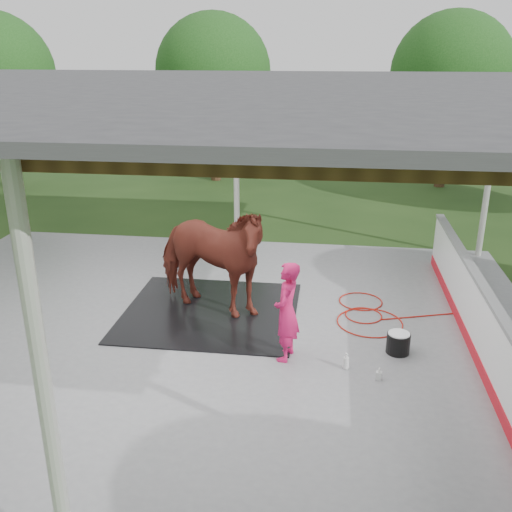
# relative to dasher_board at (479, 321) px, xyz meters

# --- Properties ---
(ground) EXTENTS (100.00, 100.00, 0.00)m
(ground) POSITION_rel_dasher_board_xyz_m (-4.60, 0.00, -0.59)
(ground) COLOR #1E3814
(concrete_slab) EXTENTS (12.00, 10.00, 0.05)m
(concrete_slab) POSITION_rel_dasher_board_xyz_m (-4.60, 0.00, -0.57)
(concrete_slab) COLOR slate
(concrete_slab) RESTS_ON ground
(pavilion_structure) EXTENTS (12.60, 10.60, 4.05)m
(pavilion_structure) POSITION_rel_dasher_board_xyz_m (-4.60, -0.00, 3.37)
(pavilion_structure) COLOR beige
(pavilion_structure) RESTS_ON ground
(dasher_board) EXTENTS (0.16, 8.00, 1.15)m
(dasher_board) POSITION_rel_dasher_board_xyz_m (0.00, 0.00, 0.00)
(dasher_board) COLOR red
(dasher_board) RESTS_ON concrete_slab
(tree_belt) EXTENTS (28.00, 28.00, 5.80)m
(tree_belt) POSITION_rel_dasher_board_xyz_m (-4.30, 0.90, 3.20)
(tree_belt) COLOR #382314
(tree_belt) RESTS_ON ground
(rubber_mat) EXTENTS (3.12, 2.92, 0.02)m
(rubber_mat) POSITION_rel_dasher_board_xyz_m (-4.46, 0.88, -0.53)
(rubber_mat) COLOR black
(rubber_mat) RESTS_ON concrete_slab
(horse) EXTENTS (2.69, 1.96, 2.07)m
(horse) POSITION_rel_dasher_board_xyz_m (-4.46, 0.88, 0.51)
(horse) COLOR maroon
(horse) RESTS_ON rubber_mat
(handler) EXTENTS (0.48, 0.64, 1.58)m
(handler) POSITION_rel_dasher_board_xyz_m (-2.96, -0.56, 0.25)
(handler) COLOR #C81553
(handler) RESTS_ON concrete_slab
(wash_bucket) EXTENTS (0.37, 0.37, 0.34)m
(wash_bucket) POSITION_rel_dasher_board_xyz_m (-1.21, -0.17, -0.37)
(wash_bucket) COLOR black
(wash_bucket) RESTS_ON concrete_slab
(soap_bottle_a) EXTENTS (0.14, 0.14, 0.26)m
(soap_bottle_a) POSITION_rel_dasher_board_xyz_m (-2.04, -0.77, -0.41)
(soap_bottle_a) COLOR silver
(soap_bottle_a) RESTS_ON concrete_slab
(soap_bottle_b) EXTENTS (0.10, 0.10, 0.19)m
(soap_bottle_b) POSITION_rel_dasher_board_xyz_m (-1.56, -1.00, -0.45)
(soap_bottle_b) COLOR #338CD8
(soap_bottle_b) RESTS_ON concrete_slab
(hose_coil) EXTENTS (2.22, 1.87, 0.02)m
(hose_coil) POSITION_rel_dasher_board_xyz_m (-1.63, 1.11, -0.53)
(hose_coil) COLOR #AA170C
(hose_coil) RESTS_ON concrete_slab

